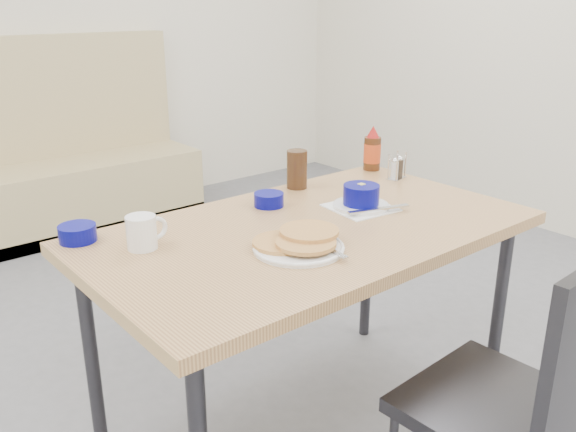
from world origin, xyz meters
TOP-DOWN VIEW (x-y plane):
  - wall_back at (0.00, 2.97)m, footprint 5.00×0.06m
  - booth_bench at (0.00, 2.78)m, footprint 1.90×0.56m
  - dining_table at (0.00, 0.25)m, footprint 1.40×0.80m
  - diner_chair at (0.05, -0.50)m, footprint 0.44×0.44m
  - pancake_plate at (-0.15, 0.13)m, footprint 0.27×0.28m
  - coffee_mug at (-0.48, 0.42)m, footprint 0.13×0.09m
  - grits_setting at (0.25, 0.27)m, footprint 0.22×0.23m
  - creamer_bowl at (-0.61, 0.59)m, footprint 0.11×0.11m
  - butter_bowl at (0.02, 0.49)m, footprint 0.10×0.10m
  - amber_tumbler at (0.23, 0.59)m, footprint 0.09×0.09m
  - condiment_caddy at (0.62, 0.43)m, footprint 0.10×0.07m
  - syrup_bottle at (0.64, 0.59)m, footprint 0.07×0.07m
  - sugar_wrapper at (-0.21, 0.17)m, footprint 0.04×0.03m

SIDE VIEW (x-z plane):
  - booth_bench at x=0.00m, z-range -0.26..0.96m
  - diner_chair at x=0.05m, z-range 0.07..1.01m
  - dining_table at x=0.00m, z-range 0.32..1.08m
  - sugar_wrapper at x=-0.21m, z-range 0.76..0.76m
  - pancake_plate at x=-0.15m, z-range 0.76..0.80m
  - butter_bowl at x=0.02m, z-range 0.76..0.81m
  - creamer_bowl at x=-0.61m, z-range 0.76..0.81m
  - grits_setting at x=0.25m, z-range 0.75..0.84m
  - condiment_caddy at x=0.62m, z-range 0.74..0.85m
  - coffee_mug at x=-0.48m, z-range 0.76..0.86m
  - amber_tumbler at x=0.23m, z-range 0.76..0.90m
  - syrup_bottle at x=0.64m, z-range 0.75..0.93m
  - wall_back at x=0.00m, z-range 0.00..2.80m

